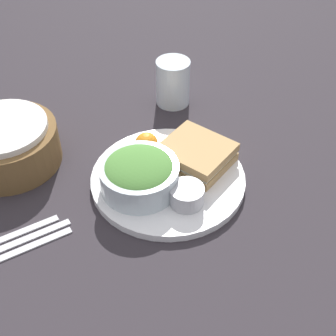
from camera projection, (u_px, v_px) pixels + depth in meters
ground_plane at (168, 182)px, 0.85m from camera, size 4.00×4.00×0.00m
plate at (168, 179)px, 0.84m from camera, size 0.28×0.28×0.01m
sandwich at (196, 154)px, 0.85m from camera, size 0.12×0.13×0.04m
salad_bowl at (139, 174)px, 0.80m from camera, size 0.14×0.14×0.06m
dressing_cup at (187, 195)px, 0.78m from camera, size 0.06×0.06×0.03m
orange_wedge at (146, 144)px, 0.87m from camera, size 0.04×0.04×0.04m
drink_glass at (173, 82)px, 1.00m from camera, size 0.07×0.07×0.10m
bread_basket at (7, 144)px, 0.86m from camera, size 0.19×0.19×0.09m
fork at (15, 252)px, 0.73m from camera, size 0.18×0.06×0.01m
knife at (12, 244)px, 0.74m from camera, size 0.19×0.07×0.01m
spoon at (8, 237)px, 0.75m from camera, size 0.16×0.06×0.01m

